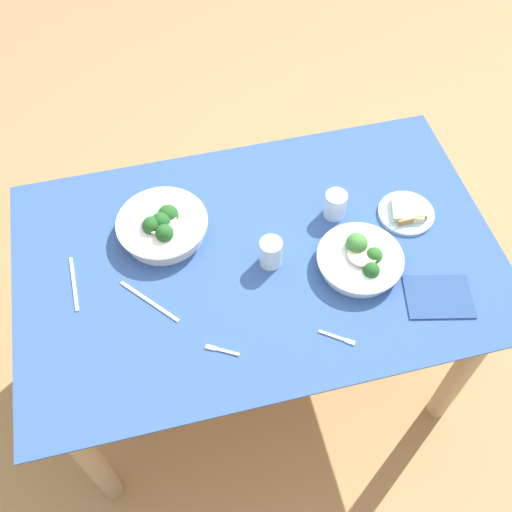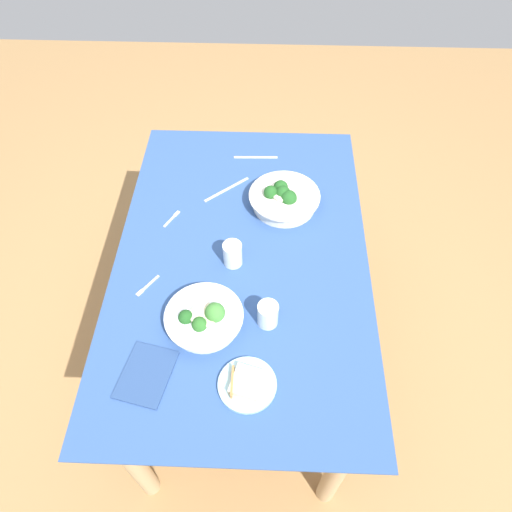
{
  "view_description": "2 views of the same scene",
  "coord_description": "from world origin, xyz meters",
  "px_view_note": "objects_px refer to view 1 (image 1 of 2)",
  "views": [
    {
      "loc": [
        -0.25,
        -0.99,
        2.25
      ],
      "look_at": [
        -0.01,
        -0.02,
        0.79
      ],
      "focal_mm": 42.01,
      "sensor_mm": 36.0,
      "label": 1
    },
    {
      "loc": [
        1.05,
        0.09,
        2.1
      ],
      "look_at": [
        0.02,
        0.05,
        0.79
      ],
      "focal_mm": 32.74,
      "sensor_mm": 36.0,
      "label": 2
    }
  ],
  "objects_px": {
    "water_glass_side": "(271,253)",
    "table_knife_right": "(74,284)",
    "fork_by_near_bowl": "(221,350)",
    "broccoli_bowl_far": "(163,226)",
    "bread_side_plate": "(406,212)",
    "broccoli_bowl_near": "(360,259)",
    "table_knife_left": "(149,301)",
    "napkin_folded_upper": "(439,297)",
    "water_glass_center": "(335,205)",
    "fork_by_far_bowl": "(339,338)"
  },
  "relations": [
    {
      "from": "water_glass_side",
      "to": "table_knife_right",
      "type": "xyz_separation_m",
      "value": [
        -0.58,
        0.06,
        -0.05
      ]
    },
    {
      "from": "fork_by_near_bowl",
      "to": "broccoli_bowl_far",
      "type": "bearing_deg",
      "value": -49.38
    },
    {
      "from": "table_knife_right",
      "to": "water_glass_side",
      "type": "bearing_deg",
      "value": -97.74
    },
    {
      "from": "broccoli_bowl_far",
      "to": "bread_side_plate",
      "type": "xyz_separation_m",
      "value": [
        0.75,
        -0.11,
        -0.03
      ]
    },
    {
      "from": "table_knife_right",
      "to": "broccoli_bowl_near",
      "type": "bearing_deg",
      "value": -101.01
    },
    {
      "from": "fork_by_near_bowl",
      "to": "water_glass_side",
      "type": "bearing_deg",
      "value": -100.3
    },
    {
      "from": "table_knife_left",
      "to": "table_knife_right",
      "type": "bearing_deg",
      "value": 21.05
    },
    {
      "from": "broccoli_bowl_near",
      "to": "napkin_folded_upper",
      "type": "relative_size",
      "value": 1.35
    },
    {
      "from": "water_glass_center",
      "to": "table_knife_left",
      "type": "distance_m",
      "value": 0.64
    },
    {
      "from": "broccoli_bowl_far",
      "to": "table_knife_right",
      "type": "xyz_separation_m",
      "value": [
        -0.28,
        -0.12,
        -0.04
      ]
    },
    {
      "from": "broccoli_bowl_near",
      "to": "water_glass_side",
      "type": "bearing_deg",
      "value": 163.55
    },
    {
      "from": "broccoli_bowl_near",
      "to": "table_knife_right",
      "type": "xyz_separation_m",
      "value": [
        -0.83,
        0.14,
        -0.03
      ]
    },
    {
      "from": "napkin_folded_upper",
      "to": "broccoli_bowl_near",
      "type": "bearing_deg",
      "value": 139.26
    },
    {
      "from": "fork_by_far_bowl",
      "to": "water_glass_side",
      "type": "bearing_deg",
      "value": 147.47
    },
    {
      "from": "broccoli_bowl_near",
      "to": "bread_side_plate",
      "type": "relative_size",
      "value": 1.45
    },
    {
      "from": "bread_side_plate",
      "to": "broccoli_bowl_near",
      "type": "bearing_deg",
      "value": -144.83
    },
    {
      "from": "table_knife_left",
      "to": "broccoli_bowl_far",
      "type": "bearing_deg",
      "value": -59.12
    },
    {
      "from": "water_glass_side",
      "to": "fork_by_near_bowl",
      "type": "height_order",
      "value": "water_glass_side"
    },
    {
      "from": "water_glass_side",
      "to": "table_knife_right",
      "type": "height_order",
      "value": "water_glass_side"
    },
    {
      "from": "fork_by_near_bowl",
      "to": "napkin_folded_upper",
      "type": "relative_size",
      "value": 0.47
    },
    {
      "from": "table_knife_right",
      "to": "bread_side_plate",
      "type": "bearing_deg",
      "value": -91.12
    },
    {
      "from": "fork_by_near_bowl",
      "to": "water_glass_center",
      "type": "bearing_deg",
      "value": -110.58
    },
    {
      "from": "water_glass_side",
      "to": "table_knife_right",
      "type": "relative_size",
      "value": 0.5
    },
    {
      "from": "broccoli_bowl_near",
      "to": "water_glass_center",
      "type": "xyz_separation_m",
      "value": [
        -0.01,
        0.2,
        0.02
      ]
    },
    {
      "from": "water_glass_center",
      "to": "broccoli_bowl_far",
      "type": "bearing_deg",
      "value": 174.48
    },
    {
      "from": "broccoli_bowl_near",
      "to": "water_glass_center",
      "type": "relative_size",
      "value": 2.81
    },
    {
      "from": "water_glass_center",
      "to": "fork_by_far_bowl",
      "type": "height_order",
      "value": "water_glass_center"
    },
    {
      "from": "fork_by_far_bowl",
      "to": "napkin_folded_upper",
      "type": "bearing_deg",
      "value": 45.42
    },
    {
      "from": "napkin_folded_upper",
      "to": "water_glass_side",
      "type": "bearing_deg",
      "value": 151.87
    },
    {
      "from": "fork_by_far_bowl",
      "to": "table_knife_left",
      "type": "xyz_separation_m",
      "value": [
        -0.49,
        0.24,
        -0.0
      ]
    },
    {
      "from": "fork_by_far_bowl",
      "to": "fork_by_near_bowl",
      "type": "relative_size",
      "value": 1.03
    },
    {
      "from": "broccoli_bowl_near",
      "to": "bread_side_plate",
      "type": "height_order",
      "value": "broccoli_bowl_near"
    },
    {
      "from": "broccoli_bowl_near",
      "to": "fork_by_near_bowl",
      "type": "relative_size",
      "value": 2.88
    },
    {
      "from": "broccoli_bowl_far",
      "to": "table_knife_left",
      "type": "xyz_separation_m",
      "value": [
        -0.08,
        -0.23,
        -0.04
      ]
    },
    {
      "from": "broccoli_bowl_far",
      "to": "water_glass_center",
      "type": "bearing_deg",
      "value": -5.52
    },
    {
      "from": "bread_side_plate",
      "to": "table_knife_left",
      "type": "xyz_separation_m",
      "value": [
        -0.83,
        -0.12,
        -0.01
      ]
    },
    {
      "from": "broccoli_bowl_near",
      "to": "fork_by_near_bowl",
      "type": "distance_m",
      "value": 0.49
    },
    {
      "from": "broccoli_bowl_far",
      "to": "bread_side_plate",
      "type": "height_order",
      "value": "broccoli_bowl_far"
    },
    {
      "from": "bread_side_plate",
      "to": "fork_by_far_bowl",
      "type": "height_order",
      "value": "bread_side_plate"
    },
    {
      "from": "water_glass_center",
      "to": "water_glass_side",
      "type": "relative_size",
      "value": 0.95
    },
    {
      "from": "napkin_folded_upper",
      "to": "broccoli_bowl_far",
      "type": "bearing_deg",
      "value": 150.42
    },
    {
      "from": "broccoli_bowl_far",
      "to": "water_glass_center",
      "type": "distance_m",
      "value": 0.54
    },
    {
      "from": "water_glass_center",
      "to": "fork_by_far_bowl",
      "type": "relative_size",
      "value": 1.0
    },
    {
      "from": "broccoli_bowl_far",
      "to": "fork_by_far_bowl",
      "type": "height_order",
      "value": "broccoli_bowl_far"
    },
    {
      "from": "bread_side_plate",
      "to": "table_knife_right",
      "type": "relative_size",
      "value": 0.93
    },
    {
      "from": "water_glass_side",
      "to": "napkin_folded_upper",
      "type": "distance_m",
      "value": 0.5
    },
    {
      "from": "water_glass_side",
      "to": "fork_by_near_bowl",
      "type": "distance_m",
      "value": 0.33
    },
    {
      "from": "water_glass_side",
      "to": "fork_by_near_bowl",
      "type": "xyz_separation_m",
      "value": [
        -0.2,
        -0.25,
        -0.05
      ]
    },
    {
      "from": "fork_by_far_bowl",
      "to": "table_knife_left",
      "type": "bearing_deg",
      "value": -170.71
    },
    {
      "from": "table_knife_right",
      "to": "fork_by_near_bowl",
      "type": "bearing_deg",
      "value": -131.58
    }
  ]
}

